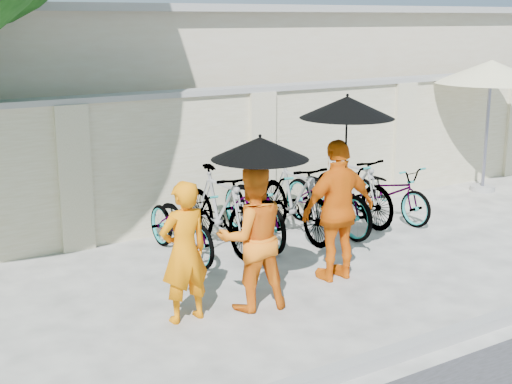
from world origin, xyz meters
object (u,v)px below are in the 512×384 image
monk_left (184,252)px  monk_right (338,210)px  patio_umbrella (491,73)px  monk_center (252,237)px

monk_left → monk_right: size_ratio=0.88×
monk_left → patio_umbrella: patio_umbrella is taller
monk_left → monk_center: size_ratio=0.94×
monk_center → patio_umbrella: size_ratio=0.66×
monk_left → patio_umbrella: 7.73m
patio_umbrella → monk_left: bearing=-162.7°
monk_center → patio_umbrella: patio_umbrella is taller
monk_right → monk_center: bearing=10.7°
monk_left → patio_umbrella: size_ratio=0.62×
monk_right → monk_left: bearing=5.1°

